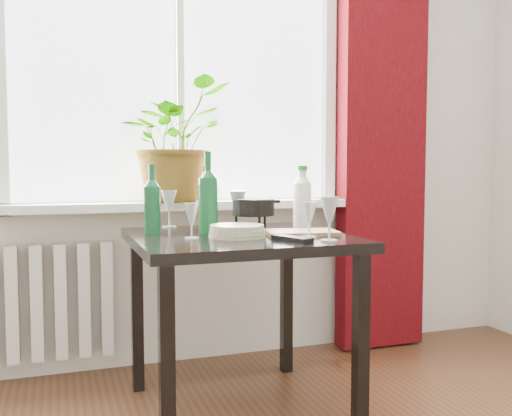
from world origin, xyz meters
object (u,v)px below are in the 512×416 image
object	(u,v)px
bottle_amber	(205,196)
wineglass_back_center	(238,209)
wine_bottle_right	(208,192)
wineglass_far_right	(309,219)
tv_remote	(292,239)
fondue_pot	(253,215)
wine_bottle_left	(152,199)
wineglass_back_left	(169,208)
plate_stack	(237,231)
wineglass_front_left	(191,221)
wineglass_front_right	(329,218)
table	(238,257)
cleaning_bottle	(302,196)
cutting_board	(301,232)
radiator	(25,303)
potted_plant	(173,141)

from	to	relation	value
bottle_amber	wineglass_back_center	xyz separation A→B (m)	(0.12, -0.09, -0.06)
bottle_amber	wine_bottle_right	bearing A→B (deg)	-100.71
wineglass_far_right	tv_remote	distance (m)	0.15
wineglass_far_right	fondue_pot	world-z (taller)	wineglass_far_right
wine_bottle_left	wineglass_back_left	size ratio (longest dim) A/B	1.64
tv_remote	wineglass_back_left	bearing A→B (deg)	96.23
plate_stack	fondue_pot	xyz separation A→B (m)	(0.13, 0.19, 0.05)
bottle_amber	wineglass_front_left	size ratio (longest dim) A/B	2.07
wine_bottle_left	wine_bottle_right	size ratio (longest dim) A/B	0.83
wine_bottle_right	wineglass_front_right	distance (m)	0.55
table	wineglass_front_right	xyz separation A→B (m)	(0.25, -0.32, 0.18)
wine_bottle_left	wineglass_far_right	distance (m)	0.65
bottle_amber	cleaning_bottle	distance (m)	0.44
wine_bottle_right	wineglass_front_left	bearing A→B (deg)	-122.30
wine_bottle_right	wineglass_front_left	size ratio (longest dim) A/B	2.45
wineglass_far_right	cutting_board	xyz separation A→B (m)	(0.01, 0.11, -0.06)
cleaning_bottle	wineglass_front_left	bearing A→B (deg)	-155.16
wineglass_front_right	wineglass_back_center	xyz separation A→B (m)	(-0.19, 0.51, 0.00)
radiator	wineglass_front_left	distance (m)	1.05
potted_plant	bottle_amber	world-z (taller)	potted_plant
wine_bottle_right	cutting_board	size ratio (longest dim) A/B	1.19
table	radiator	bearing A→B (deg)	143.46
cutting_board	wineglass_front_left	bearing A→B (deg)	-179.44
wine_bottle_left	wineglass_back_center	bearing A→B (deg)	7.14
wineglass_far_right	wineglass_back_center	xyz separation A→B (m)	(-0.17, 0.38, 0.02)
wineglass_back_left	plate_stack	bearing A→B (deg)	-68.45
radiator	table	world-z (taller)	table
wineglass_back_left	wineglass_front_left	xyz separation A→B (m)	(-0.00, -0.46, -0.02)
radiator	wine_bottle_right	distance (m)	1.06
table	fondue_pot	size ratio (longest dim) A/B	4.11
cleaning_bottle	wineglass_far_right	size ratio (longest dim) A/B	2.00
wineglass_front_right	fondue_pot	bearing A→B (deg)	109.79
wineglass_back_left	tv_remote	distance (m)	0.74
wine_bottle_left	fondue_pot	world-z (taller)	wine_bottle_left
plate_stack	wineglass_front_right	bearing A→B (deg)	-38.99
potted_plant	wineglass_back_left	size ratio (longest dim) A/B	3.43
cleaning_bottle	wineglass_back_left	world-z (taller)	cleaning_bottle
potted_plant	wineglass_front_left	bearing A→B (deg)	-95.53
wineglass_back_left	tv_remote	xyz separation A→B (m)	(0.34, -0.65, -0.08)
wineglass_far_right	plate_stack	world-z (taller)	wineglass_far_right
wineglass_back_left	cutting_board	xyz separation A→B (m)	(0.46, -0.45, -0.08)
bottle_amber	wineglass_back_center	distance (m)	0.16
table	cleaning_bottle	bearing A→B (deg)	26.95
potted_plant	fondue_pot	bearing A→B (deg)	-62.99
wineglass_front_left	fondue_pot	world-z (taller)	same
tv_remote	potted_plant	bearing A→B (deg)	86.13
cleaning_bottle	wineglass_back_left	distance (m)	0.61
table	wineglass_front_left	world-z (taller)	wineglass_front_left
table	cutting_board	bearing A→B (deg)	-17.39
wineglass_back_center	wineglass_front_right	bearing A→B (deg)	-69.15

